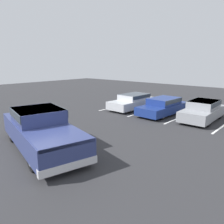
# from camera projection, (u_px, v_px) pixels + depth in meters

# --- Properties ---
(ground_plane) EXTENTS (60.00, 60.00, 0.00)m
(ground_plane) POSITION_uv_depth(u_px,v_px,m) (41.00, 148.00, 9.82)
(ground_plane) COLOR #2D2D30
(stall_stripe_a) EXTENTS (0.12, 4.73, 0.01)m
(stall_stripe_a) POSITION_uv_depth(u_px,v_px,m) (118.00, 106.00, 18.97)
(stall_stripe_a) COLOR white
(stall_stripe_a) RESTS_ON ground_plane
(stall_stripe_b) EXTENTS (0.12, 4.73, 0.01)m
(stall_stripe_b) POSITION_uv_depth(u_px,v_px,m) (146.00, 111.00, 17.12)
(stall_stripe_b) COLOR white
(stall_stripe_b) RESTS_ON ground_plane
(stall_stripe_c) EXTENTS (0.12, 4.73, 0.01)m
(stall_stripe_c) POSITION_uv_depth(u_px,v_px,m) (180.00, 117.00, 15.28)
(stall_stripe_c) COLOR white
(stall_stripe_c) RESTS_ON ground_plane
(stall_stripe_d) EXTENTS (0.12, 4.73, 0.01)m
(stall_stripe_d) POSITION_uv_depth(u_px,v_px,m) (224.00, 125.00, 13.43)
(stall_stripe_d) COLOR white
(stall_stripe_d) RESTS_ON ground_plane
(pickup_truck) EXTENTS (6.30, 3.44, 1.79)m
(pickup_truck) POSITION_uv_depth(u_px,v_px,m) (41.00, 130.00, 9.52)
(pickup_truck) COLOR navy
(pickup_truck) RESTS_ON ground_plane
(parked_sedan_a) EXTENTS (1.90, 4.66, 1.21)m
(parked_sedan_a) POSITION_uv_depth(u_px,v_px,m) (133.00, 101.00, 17.89)
(parked_sedan_a) COLOR #B7BABF
(parked_sedan_a) RESTS_ON ground_plane
(parked_sedan_b) EXTENTS (1.99, 4.61, 1.22)m
(parked_sedan_b) POSITION_uv_depth(u_px,v_px,m) (163.00, 106.00, 15.95)
(parked_sedan_b) COLOR navy
(parked_sedan_b) RESTS_ON ground_plane
(parked_sedan_c) EXTENTS (1.83, 4.32, 1.31)m
(parked_sedan_c) POSITION_uv_depth(u_px,v_px,m) (203.00, 110.00, 14.34)
(parked_sedan_c) COLOR gray
(parked_sedan_c) RESTS_ON ground_plane
(wheel_stop_curb) EXTENTS (1.70, 0.20, 0.14)m
(wheel_stop_curb) POSITION_uv_depth(u_px,v_px,m) (211.00, 112.00, 16.45)
(wheel_stop_curb) COLOR #B7B2A8
(wheel_stop_curb) RESTS_ON ground_plane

